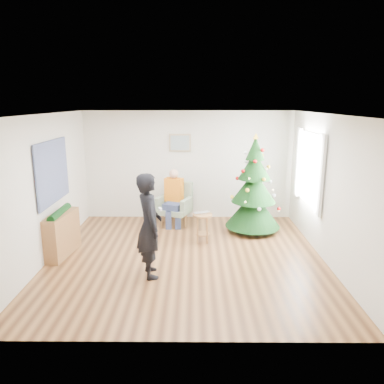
{
  "coord_description": "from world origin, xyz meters",
  "views": [
    {
      "loc": [
        0.15,
        -6.44,
        2.82
      ],
      "look_at": [
        0.1,
        0.6,
        1.1
      ],
      "focal_mm": 35.0,
      "sensor_mm": 36.0,
      "label": 1
    }
  ],
  "objects_px": {
    "christmas_tree": "(254,188)",
    "stool": "(202,228)",
    "armchair": "(175,209)",
    "standing_man": "(149,226)",
    "console": "(61,234)"
  },
  "relations": [
    {
      "from": "standing_man",
      "to": "console",
      "type": "xyz_separation_m",
      "value": [
        -1.75,
        0.84,
        -0.46
      ]
    },
    {
      "from": "stool",
      "to": "standing_man",
      "type": "relative_size",
      "value": 0.35
    },
    {
      "from": "christmas_tree",
      "to": "console",
      "type": "bearing_deg",
      "value": -160.2
    },
    {
      "from": "armchair",
      "to": "console",
      "type": "relative_size",
      "value": 0.99
    },
    {
      "from": "christmas_tree",
      "to": "stool",
      "type": "relative_size",
      "value": 3.62
    },
    {
      "from": "armchair",
      "to": "console",
      "type": "distance_m",
      "value": 2.72
    },
    {
      "from": "standing_man",
      "to": "console",
      "type": "bearing_deg",
      "value": 48.14
    },
    {
      "from": "armchair",
      "to": "standing_man",
      "type": "height_order",
      "value": "standing_man"
    },
    {
      "from": "christmas_tree",
      "to": "standing_man",
      "type": "bearing_deg",
      "value": -132.59
    },
    {
      "from": "christmas_tree",
      "to": "stool",
      "type": "xyz_separation_m",
      "value": [
        -1.13,
        -0.69,
        -0.67
      ]
    },
    {
      "from": "stool",
      "to": "standing_man",
      "type": "height_order",
      "value": "standing_man"
    },
    {
      "from": "stool",
      "to": "armchair",
      "type": "height_order",
      "value": "armchair"
    },
    {
      "from": "stool",
      "to": "armchair",
      "type": "distance_m",
      "value": 1.31
    },
    {
      "from": "christmas_tree",
      "to": "armchair",
      "type": "bearing_deg",
      "value": 165.24
    },
    {
      "from": "christmas_tree",
      "to": "armchair",
      "type": "distance_m",
      "value": 1.9
    }
  ]
}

